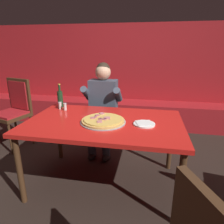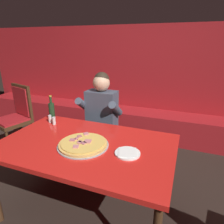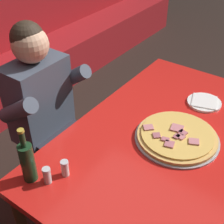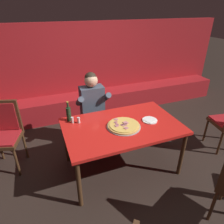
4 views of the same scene
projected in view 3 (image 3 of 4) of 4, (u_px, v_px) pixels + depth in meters
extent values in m
plane|color=black|center=(157.00, 218.00, 2.14)|extent=(24.00, 24.00, 0.00)
cylinder|color=#422816|center=(157.00, 106.00, 2.61)|extent=(0.06, 0.06, 0.71)
cube|color=red|center=(168.00, 138.00, 1.71)|extent=(1.57, 0.98, 0.04)
cylinder|color=#9E9EA3|center=(177.00, 138.00, 1.68)|extent=(0.45, 0.45, 0.01)
cylinder|color=#DBA856|center=(177.00, 136.00, 1.67)|extent=(0.43, 0.43, 0.02)
cylinder|color=#E0B251|center=(178.00, 134.00, 1.66)|extent=(0.39, 0.39, 0.01)
cube|color=#C6757A|center=(177.00, 128.00, 1.68)|extent=(0.07, 0.08, 0.01)
cube|color=#C6757A|center=(148.00, 127.00, 1.69)|extent=(0.07, 0.07, 0.01)
cube|color=#B76670|center=(183.00, 133.00, 1.65)|extent=(0.05, 0.05, 0.01)
cube|color=#C6757A|center=(194.00, 141.00, 1.60)|extent=(0.07, 0.07, 0.01)
cube|color=#A85B66|center=(157.00, 135.00, 1.64)|extent=(0.06, 0.06, 0.01)
cube|color=#C6757A|center=(181.00, 137.00, 1.63)|extent=(0.04, 0.05, 0.01)
cube|color=#A85B66|center=(177.00, 136.00, 1.63)|extent=(0.04, 0.03, 0.01)
cube|color=#B76670|center=(165.00, 139.00, 1.61)|extent=(0.04, 0.05, 0.01)
cube|color=#B76670|center=(169.00, 144.00, 1.58)|extent=(0.06, 0.06, 0.01)
cylinder|color=white|center=(204.00, 102.00, 1.94)|extent=(0.21, 0.21, 0.01)
cube|color=white|center=(204.00, 101.00, 1.94)|extent=(0.19, 0.19, 0.01)
cylinder|color=#19381E|center=(28.00, 163.00, 1.40)|extent=(0.07, 0.07, 0.20)
cylinder|color=#19381E|center=(22.00, 139.00, 1.31)|extent=(0.03, 0.03, 0.08)
cylinder|color=#B29933|center=(21.00, 131.00, 1.29)|extent=(0.03, 0.03, 0.01)
cylinder|color=silver|center=(47.00, 177.00, 1.41)|extent=(0.04, 0.04, 0.07)
cylinder|color=#516B33|center=(48.00, 179.00, 1.42)|extent=(0.03, 0.03, 0.04)
cylinder|color=silver|center=(46.00, 170.00, 1.39)|extent=(0.04, 0.04, 0.01)
cylinder|color=silver|center=(65.00, 169.00, 1.45)|extent=(0.04, 0.04, 0.07)
cylinder|color=silver|center=(65.00, 171.00, 1.46)|extent=(0.03, 0.03, 0.04)
cylinder|color=silver|center=(64.00, 163.00, 1.42)|extent=(0.04, 0.04, 0.01)
ellipsoid|color=black|center=(74.00, 208.00, 2.16)|extent=(0.11, 0.24, 0.09)
ellipsoid|color=black|center=(92.00, 190.00, 2.29)|extent=(0.11, 0.24, 0.09)
cylinder|color=#282833|center=(72.00, 191.00, 2.05)|extent=(0.11, 0.11, 0.43)
cylinder|color=#282833|center=(91.00, 172.00, 2.18)|extent=(0.11, 0.11, 0.43)
cube|color=#282833|center=(67.00, 145.00, 1.99)|extent=(0.34, 0.40, 0.12)
cube|color=#424C5B|center=(39.00, 100.00, 1.93)|extent=(0.38, 0.22, 0.52)
cylinder|color=#424C5B|center=(18.00, 111.00, 1.70)|extent=(0.09, 0.30, 0.25)
cylinder|color=#424C5B|center=(72.00, 78.00, 1.99)|extent=(0.09, 0.30, 0.25)
sphere|color=#D6A884|center=(30.00, 45.00, 1.71)|extent=(0.21, 0.21, 0.21)
sphere|color=#2D2319|center=(27.00, 38.00, 1.70)|extent=(0.19, 0.19, 0.19)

